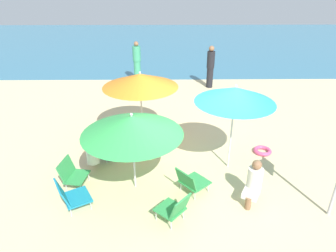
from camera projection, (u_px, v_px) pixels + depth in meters
ground_plane at (202, 166)px, 7.43m from camera, size 40.00×40.00×0.00m
sea_water at (178, 43)px, 20.60m from camera, size 40.00×16.00×0.01m
umbrella_teal at (235, 95)px, 6.58m from camera, size 1.78×1.78×2.09m
umbrella_orange at (140, 80)px, 7.85m from camera, size 1.99×1.99×1.98m
umbrella_green at (132, 125)px, 6.03m from camera, size 2.08×2.08×1.78m
beach_chair_a at (72, 173)px, 6.60m from camera, size 0.58×0.63×0.63m
beach_chair_b at (103, 148)px, 7.58m from camera, size 0.73×0.73×0.62m
beach_chair_c at (175, 208)px, 5.59m from camera, size 0.72×0.72×0.67m
beach_chair_d at (191, 181)px, 6.37m from camera, size 0.80×0.80×0.63m
beach_chair_e at (70, 196)px, 5.95m from camera, size 0.78×0.77×0.65m
person_a at (92, 153)px, 7.08m from camera, size 0.37×0.54×0.96m
person_b at (210, 67)px, 12.19m from camera, size 0.31×0.31×1.70m
person_c at (137, 62)px, 12.75m from camera, size 0.33×0.33×1.74m
person_d at (254, 181)px, 6.09m from camera, size 0.46×0.54×0.94m
swim_ring at (262, 151)px, 7.96m from camera, size 0.47×0.47×0.10m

